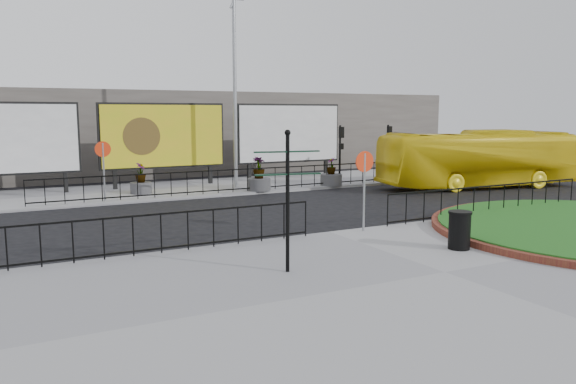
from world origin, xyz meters
TOP-DOWN VIEW (x-y plane):
  - ground at (0.00, 0.00)m, footprint 90.00×90.00m
  - pavement_near at (0.00, -5.00)m, footprint 30.00×10.00m
  - pavement_far at (0.00, 12.00)m, footprint 44.00×6.00m
  - railing_near_left at (-6.00, -0.30)m, footprint 10.00×0.10m
  - railing_near_right at (6.50, -0.30)m, footprint 9.00×0.10m
  - railing_far at (1.00, 9.30)m, footprint 18.00×0.10m
  - speed_sign_far at (-5.00, 9.40)m, footprint 0.64×0.07m
  - speed_sign_near at (1.00, -0.40)m, footprint 0.64×0.07m
  - billboard_left at (-8.50, 12.97)m, footprint 6.20×0.31m
  - billboard_mid at (-1.50, 12.97)m, footprint 6.20×0.31m
  - billboard_right at (5.50, 12.97)m, footprint 6.20×0.31m
  - lamp_post at (1.51, 11.00)m, footprint 0.74×0.18m
  - signal_pole_a at (6.50, 9.34)m, footprint 0.22×0.26m
  - signal_pole_b at (9.50, 9.34)m, footprint 0.22×0.26m
  - building_backdrop at (0.00, 22.00)m, footprint 40.00×10.00m
  - fingerpost_sign at (-3.17, -3.27)m, footprint 1.52×0.52m
  - litter_bin at (1.91, -3.50)m, footprint 0.62×0.62m
  - bus at (12.50, 5.92)m, footprint 10.62×4.40m
  - planter_a at (-3.14, 11.00)m, footprint 0.96×0.96m
  - planter_b at (2.00, 9.40)m, footprint 1.10×1.10m
  - planter_c at (6.00, 9.40)m, footprint 1.09×1.09m

SIDE VIEW (x-z plane):
  - ground at x=0.00m, z-range 0.00..0.00m
  - pavement_near at x=0.00m, z-range 0.00..0.12m
  - pavement_far at x=0.00m, z-range 0.00..0.12m
  - planter_c at x=6.00m, z-range -0.15..1.26m
  - planter_a at x=-3.14m, z-range -0.10..1.29m
  - litter_bin at x=1.91m, z-range 0.12..1.15m
  - railing_near_left at x=-6.00m, z-range 0.12..1.22m
  - railing_near_right at x=6.50m, z-range 0.12..1.22m
  - railing_far at x=1.00m, z-range 0.12..1.22m
  - planter_b at x=2.00m, z-range -0.13..1.47m
  - bus at x=12.50m, z-range 0.00..2.88m
  - speed_sign_far at x=-5.00m, z-range 0.68..3.15m
  - speed_sign_near at x=1.00m, z-range 0.68..3.15m
  - fingerpost_sign at x=-3.17m, z-range 0.46..3.71m
  - signal_pole_a at x=6.50m, z-range 0.60..3.60m
  - signal_pole_b at x=9.50m, z-range 0.60..3.60m
  - building_backdrop at x=0.00m, z-range 0.00..5.00m
  - billboard_left at x=-8.50m, z-range 0.55..4.65m
  - billboard_mid at x=-1.50m, z-range 0.55..4.65m
  - billboard_right at x=5.50m, z-range 0.55..4.65m
  - lamp_post at x=1.51m, z-range 0.21..9.44m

